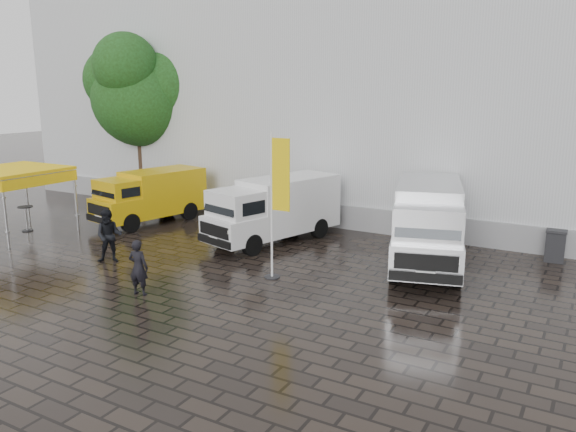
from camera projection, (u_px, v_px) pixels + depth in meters
The scene contains 13 objects.
ground at pixel (264, 290), 16.47m from camera, with size 120.00×120.00×0.00m, color black.
exhibition_hall at pixel (468, 84), 27.73m from camera, with size 44.00×16.00×12.00m, color silver.
hall_plinth at pixel (413, 225), 22.13m from camera, with size 44.00×0.15×1.00m, color gray.
van_yellow at pixel (150, 197), 24.49m from camera, with size 1.89×4.90×2.26m, color #D1A30B, non-canonical shape.
van_white at pixel (274, 211), 21.38m from camera, with size 1.87×5.60×2.43m, color white, non-canonical shape.
van_silver at pixel (427, 226), 18.49m from camera, with size 2.07×6.20×2.69m, color silver, non-canonical shape.
canopy_tent at pixel (12, 172), 22.22m from camera, with size 3.36×3.36×2.69m.
flagpole at pixel (277, 200), 16.92m from camera, with size 0.88×0.50×4.54m.
tree at pixel (141, 92), 28.42m from camera, with size 4.86×4.86×8.73m.
cocktail_table at pixel (26, 219), 23.17m from camera, with size 0.60×0.60×1.04m, color black.
wheelie_bin at pixel (555, 246), 19.11m from camera, with size 0.66×0.66×1.10m, color black.
person_front at pixel (138, 267), 15.93m from camera, with size 0.59×0.39×1.63m, color black.
person_tent at pixel (109, 236), 18.95m from camera, with size 0.89×0.69×1.83m, color black.
Camera 1 is at (8.32, -13.18, 5.79)m, focal length 35.00 mm.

